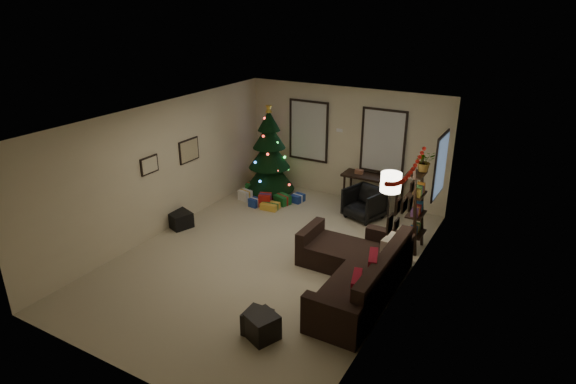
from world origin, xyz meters
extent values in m
plane|color=tan|center=(0.00, 0.00, 0.00)|extent=(7.00, 7.00, 0.00)
plane|color=white|center=(0.00, 0.00, 2.70)|extent=(7.00, 7.00, 0.00)
plane|color=beige|center=(0.00, 3.50, 1.35)|extent=(5.00, 0.00, 5.00)
plane|color=beige|center=(0.00, -3.50, 1.35)|extent=(5.00, 0.00, 5.00)
plane|color=beige|center=(-2.50, 0.00, 1.35)|extent=(0.00, 7.00, 7.00)
plane|color=beige|center=(2.50, 0.00, 1.35)|extent=(0.00, 7.00, 7.00)
cube|color=#728CB2|center=(-0.95, 3.47, 1.55)|extent=(0.94, 0.02, 1.35)
cube|color=beige|center=(-0.95, 3.47, 1.55)|extent=(0.94, 0.03, 1.35)
cube|color=#728CB2|center=(0.95, 3.47, 1.55)|extent=(0.94, 0.02, 1.35)
cube|color=beige|center=(0.95, 3.47, 1.55)|extent=(0.94, 0.03, 1.35)
cube|color=#728CB2|center=(2.47, 2.55, 1.50)|extent=(0.05, 0.27, 1.17)
cube|color=beige|center=(2.47, 2.55, 1.50)|extent=(0.05, 0.45, 1.17)
cylinder|color=black|center=(-1.69, 2.82, 0.14)|extent=(0.09, 0.09, 0.27)
cone|color=black|center=(-1.69, 2.82, 0.54)|extent=(1.23, 1.23, 0.86)
cone|color=black|center=(-1.69, 2.82, 1.04)|extent=(1.02, 1.02, 0.73)
cone|color=black|center=(-1.69, 2.82, 1.50)|extent=(0.80, 0.80, 0.64)
cone|color=black|center=(-1.69, 2.82, 1.86)|extent=(0.54, 0.54, 0.50)
cylinder|color=maroon|center=(-1.69, 2.82, 0.02)|extent=(1.00, 1.00, 0.04)
cube|color=navy|center=(-1.55, 1.90, 0.10)|extent=(0.22, 0.22, 0.20)
cube|color=#14591E|center=(-1.05, 2.35, 0.11)|extent=(0.35, 0.28, 0.22)
cube|color=silver|center=(-1.95, 2.10, 0.12)|extent=(0.30, 0.22, 0.25)
cube|color=maroon|center=(-1.35, 2.05, 0.15)|extent=(0.28, 0.25, 0.30)
cube|color=gold|center=(-1.15, 1.95, 0.07)|extent=(0.40, 0.30, 0.15)
cube|color=navy|center=(-0.80, 2.65, 0.09)|extent=(0.25, 0.30, 0.18)
cube|color=#14591E|center=(-2.05, 2.55, 0.14)|extent=(0.26, 0.26, 0.28)
cube|color=black|center=(2.03, -0.30, 0.20)|extent=(0.88, 2.33, 0.41)
cube|color=black|center=(2.37, -0.30, 0.64)|extent=(0.20, 2.33, 0.46)
cube|color=black|center=(2.03, -1.56, 0.32)|extent=(0.88, 0.20, 0.64)
cube|color=black|center=(2.03, 0.97, 0.32)|extent=(0.88, 0.20, 0.64)
cube|color=black|center=(1.18, 0.43, 0.20)|extent=(0.83, 0.88, 0.41)
cube|color=black|center=(0.68, 0.43, 0.32)|extent=(0.18, 0.88, 0.64)
cube|color=maroon|center=(2.21, -1.09, 0.64)|extent=(0.24, 0.47, 0.46)
cube|color=maroon|center=(2.21, -0.42, 0.64)|extent=(0.27, 0.51, 0.49)
cube|color=#BCAE98|center=(2.21, 0.36, 0.63)|extent=(0.17, 0.44, 0.43)
cube|color=black|center=(1.04, -1.95, 0.18)|extent=(0.38, 0.38, 0.35)
cube|color=black|center=(1.17, -2.01, 0.19)|extent=(0.53, 0.53, 0.38)
cube|color=black|center=(0.87, 3.22, 0.75)|extent=(1.44, 0.51, 0.05)
cylinder|color=black|center=(0.24, 3.01, 0.36)|extent=(0.05, 0.05, 0.72)
cylinder|color=black|center=(0.24, 3.43, 0.36)|extent=(0.05, 0.05, 0.72)
cylinder|color=black|center=(1.50, 3.01, 0.36)|extent=(0.05, 0.05, 0.72)
cylinder|color=black|center=(1.50, 3.43, 0.36)|extent=(0.05, 0.05, 0.72)
imported|color=black|center=(0.92, 2.57, 0.35)|extent=(0.85, 0.83, 0.71)
cube|color=black|center=(2.32, 1.46, 0.90)|extent=(0.05, 0.05, 1.79)
cube|color=black|center=(2.32, 1.93, 0.90)|extent=(0.05, 0.05, 1.79)
cube|color=black|center=(2.29, 1.70, 0.35)|extent=(0.30, 0.50, 0.03)
cube|color=black|center=(2.29, 1.70, 0.75)|extent=(0.30, 0.50, 0.03)
cube|color=black|center=(2.29, 1.70, 1.15)|extent=(0.30, 0.50, 0.03)
cube|color=black|center=(2.29, 1.70, 1.54)|extent=(0.30, 0.50, 0.03)
imported|color=#4C4C4C|center=(2.30, 1.86, 1.82)|extent=(0.62, 0.61, 0.52)
cylinder|color=black|center=(1.95, 1.02, 0.02)|extent=(0.30, 0.30, 0.03)
cylinder|color=black|center=(1.95, 1.02, 0.76)|extent=(0.03, 0.03, 1.45)
cylinder|color=white|center=(1.95, 1.02, 1.56)|extent=(0.37, 0.37, 0.34)
cube|color=black|center=(-2.48, 0.82, 1.52)|extent=(0.04, 0.60, 0.50)
cube|color=tan|center=(-2.48, 0.82, 1.52)|extent=(0.01, 0.54, 0.45)
cube|color=black|center=(-2.48, -0.36, 1.54)|extent=(0.04, 0.45, 0.35)
cube|color=beige|center=(-2.48, -0.36, 1.54)|extent=(0.01, 0.40, 0.31)
cube|color=black|center=(2.48, -0.60, 1.55)|extent=(0.03, 0.22, 0.28)
cube|color=black|center=(2.48, -0.25, 1.70)|extent=(0.03, 0.18, 0.22)
cube|color=black|center=(2.48, -0.25, 1.40)|extent=(0.03, 0.20, 0.16)
cube|color=black|center=(2.48, 0.10, 1.58)|extent=(0.03, 0.26, 0.20)
cube|color=black|center=(2.48, 0.45, 1.48)|extent=(0.03, 0.18, 0.24)
cube|color=black|center=(2.48, 0.45, 1.78)|extent=(0.03, 0.16, 0.16)
cube|color=#990F0C|center=(-0.15, 3.53, 1.51)|extent=(0.14, 0.04, 0.30)
cube|color=white|center=(-0.15, 3.53, 1.66)|extent=(0.16, 0.05, 0.08)
cube|color=#990F0C|center=(-0.08, 3.53, 1.38)|extent=(0.10, 0.04, 0.08)
cube|color=#990F0C|center=(0.18, 3.61, 1.36)|extent=(0.14, 0.04, 0.30)
cube|color=white|center=(0.18, 3.61, 1.51)|extent=(0.16, 0.05, 0.08)
cube|color=#990F0C|center=(0.25, 3.61, 1.23)|extent=(0.10, 0.04, 0.08)
cube|color=black|center=(-2.44, 0.23, 0.16)|extent=(0.76, 0.63, 0.33)
camera|label=1|loc=(4.33, -6.82, 4.60)|focal=30.26mm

